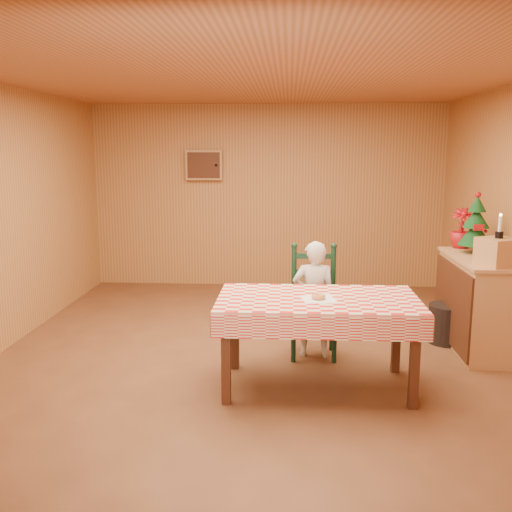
{
  "coord_description": "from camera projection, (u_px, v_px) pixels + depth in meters",
  "views": [
    {
      "loc": [
        0.31,
        -5.21,
        1.96
      ],
      "look_at": [
        0.0,
        0.2,
        0.95
      ],
      "focal_mm": 40.0,
      "sensor_mm": 36.0,
      "label": 1
    }
  ],
  "objects": [
    {
      "name": "seated_child",
      "position": [
        314.0,
        299.0,
        5.41
      ],
      "size": [
        0.41,
        0.27,
        1.12
      ],
      "primitive_type": "imported",
      "rotation": [
        0.0,
        0.0,
        3.14
      ],
      "color": "silver",
      "rests_on": "ground"
    },
    {
      "name": "donut",
      "position": [
        318.0,
        297.0,
        4.6
      ],
      "size": [
        0.14,
        0.14,
        0.04
      ],
      "primitive_type": "torus",
      "rotation": [
        0.0,
        0.0,
        0.29
      ],
      "color": "#D4884C",
      "rests_on": "napkin"
    },
    {
      "name": "ground",
      "position": [
        255.0,
        357.0,
        5.49
      ],
      "size": [
        6.0,
        6.0,
        0.0
      ],
      "primitive_type": "plane",
      "color": "brown",
      "rests_on": "ground"
    },
    {
      "name": "candle_set",
      "position": [
        499.0,
        231.0,
        5.1
      ],
      "size": [
        0.07,
        0.07,
        0.22
      ],
      "color": "black",
      "rests_on": "crate"
    },
    {
      "name": "cabin_walls",
      "position": [
        258.0,
        164.0,
        5.68
      ],
      "size": [
        5.1,
        6.05,
        2.65
      ],
      "color": "#B47A41",
      "rests_on": "ground"
    },
    {
      "name": "christmas_tree",
      "position": [
        476.0,
        225.0,
        5.74
      ],
      "size": [
        0.34,
        0.34,
        0.62
      ],
      "color": "#482313",
      "rests_on": "shelf_unit"
    },
    {
      "name": "crate",
      "position": [
        498.0,
        252.0,
        5.13
      ],
      "size": [
        0.39,
        0.39,
        0.25
      ],
      "primitive_type": "cube",
      "rotation": [
        0.0,
        0.0,
        0.41
      ],
      "color": "tan",
      "rests_on": "shelf_unit"
    },
    {
      "name": "storage_bin",
      "position": [
        448.0,
        324.0,
        5.86
      ],
      "size": [
        0.45,
        0.45,
        0.4
      ],
      "primitive_type": "cylinder",
      "rotation": [
        0.0,
        0.0,
        0.14
      ],
      "color": "black",
      "rests_on": "ground"
    },
    {
      "name": "flower_arrangement",
      "position": [
        462.0,
        228.0,
        6.05
      ],
      "size": [
        0.29,
        0.29,
        0.43
      ],
      "primitive_type": "imported",
      "rotation": [
        0.0,
        0.0,
        -0.26
      ],
      "color": "#A40F14",
      "rests_on": "shelf_unit"
    },
    {
      "name": "shelf_unit",
      "position": [
        478.0,
        303.0,
        5.64
      ],
      "size": [
        0.54,
        1.24,
        0.93
      ],
      "color": "tan",
      "rests_on": "ground"
    },
    {
      "name": "dining_table",
      "position": [
        318.0,
        307.0,
        4.67
      ],
      "size": [
        1.66,
        0.96,
        0.77
      ],
      "color": "#482313",
      "rests_on": "ground"
    },
    {
      "name": "ladder_chair",
      "position": [
        313.0,
        304.0,
        5.48
      ],
      "size": [
        0.44,
        0.4,
        1.08
      ],
      "color": "black",
      "rests_on": "ground"
    },
    {
      "name": "napkin",
      "position": [
        318.0,
        299.0,
        4.61
      ],
      "size": [
        0.31,
        0.31,
        0.0
      ],
      "primitive_type": "cube",
      "rotation": [
        0.0,
        0.0,
        0.2
      ],
      "color": "white",
      "rests_on": "dining_table"
    }
  ]
}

